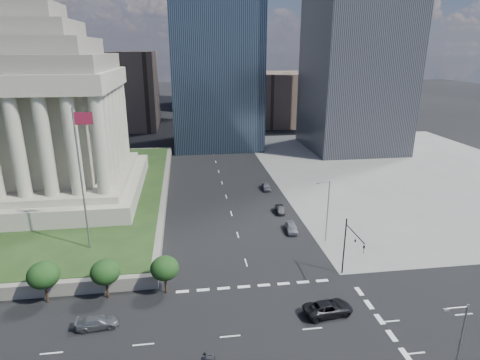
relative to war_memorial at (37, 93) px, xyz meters
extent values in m
plane|color=black|center=(34.00, 52.00, -21.40)|extent=(500.00, 500.00, 0.00)
cube|color=slate|center=(80.00, 12.00, -21.38)|extent=(68.00, 90.00, 0.03)
cylinder|color=slate|center=(12.00, -24.00, -9.50)|extent=(0.24, 0.24, 20.00)
cube|color=maroon|center=(13.20, -24.00, -1.00)|extent=(2.40, 0.05, 1.60)
cube|color=black|center=(36.00, 47.00, 8.60)|extent=(26.00, 26.00, 60.00)
cube|color=brown|center=(66.00, 82.00, -11.40)|extent=(20.00, 30.00, 20.00)
cube|color=brown|center=(4.00, 82.00, -7.40)|extent=(24.00, 30.00, 28.00)
cylinder|color=black|center=(46.50, -32.50, -17.40)|extent=(0.18, 0.18, 8.00)
cylinder|color=black|center=(46.50, -35.25, -14.20)|extent=(0.14, 5.50, 0.14)
cube|color=black|center=(46.50, -38.00, -15.00)|extent=(0.30, 0.30, 1.10)
cylinder|color=slate|center=(47.50, -54.00, -16.40)|extent=(0.16, 0.16, 10.00)
cylinder|color=slate|center=(46.60, -54.00, -11.60)|extent=(1.80, 0.12, 0.12)
cube|color=slate|center=(45.70, -54.00, -11.70)|extent=(0.50, 0.22, 0.14)
cylinder|color=slate|center=(47.50, -23.00, -16.40)|extent=(0.16, 0.16, 10.00)
cylinder|color=slate|center=(46.60, -23.00, -11.60)|extent=(1.80, 0.12, 0.12)
cube|color=slate|center=(45.70, -23.00, -11.70)|extent=(0.50, 0.22, 0.14)
imported|color=black|center=(41.54, -40.80, -20.61)|extent=(6.01, 3.39, 1.59)
imported|color=#4B4E52|center=(15.87, -39.58, -20.74)|extent=(4.67, 2.21, 1.32)
imported|color=gray|center=(43.00, -18.91, -20.64)|extent=(2.18, 4.58, 1.51)
imported|color=black|center=(43.00, -10.75, -20.76)|extent=(1.64, 3.95, 1.27)
imported|color=#54575C|center=(43.00, 2.08, -20.66)|extent=(1.87, 4.37, 1.47)
camera|label=1|loc=(26.23, -77.92, 7.55)|focal=30.00mm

